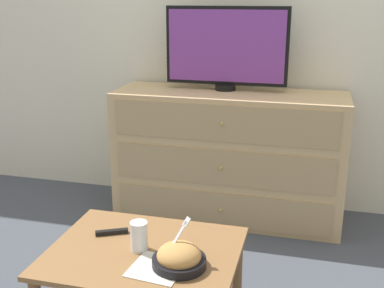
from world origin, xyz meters
The scene contains 9 objects.
ground_plane centered at (0.00, 0.00, 0.00)m, with size 12.00×12.00×0.00m, color #474C56.
wall_back centered at (0.00, 0.03, 1.30)m, with size 12.00×0.05×2.60m.
dresser centered at (-0.03, -0.26, 0.41)m, with size 1.43×0.48×0.82m.
tv centered at (-0.07, -0.19, 1.08)m, with size 0.76×0.13×0.51m.
coffee_table centered at (-0.11, -1.59, 0.38)m, with size 0.72×0.57×0.46m.
takeout_bowl centered at (0.05, -1.67, 0.49)m, with size 0.20×0.20×0.17m.
drink_cup centered at (-0.13, -1.59, 0.51)m, with size 0.07×0.07×0.12m.
napkin centered at (-0.02, -1.70, 0.46)m, with size 0.20×0.20×0.00m.
remote_control centered at (-0.28, -1.50, 0.47)m, with size 0.13×0.08×0.02m.
Camera 1 is at (0.48, -3.13, 1.40)m, focal length 45.00 mm.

